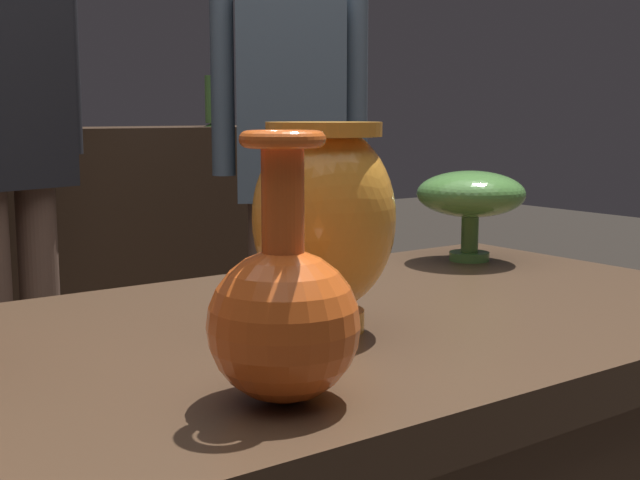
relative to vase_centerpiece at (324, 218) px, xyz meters
The scene contains 6 objects.
vase_centerpiece is the anchor object (origin of this frame).
vase_left_accent 0.52m from the vase_centerpiece, 25.91° to the left, with size 0.18×0.18×0.15m.
vase_right_accent 0.24m from the vase_centerpiece, 134.50° to the right, with size 0.13×0.13×0.23m.
shelf_vase_far_right 2.42m from the vase_centerpiece, 64.04° to the left, with size 0.06×0.06×0.19m.
visitor_center_back 1.59m from the vase_centerpiece, 85.80° to the left, with size 0.45×0.26×1.71m.
visitor_near_right 1.65m from the vase_centerpiece, 57.22° to the left, with size 0.41×0.32×1.58m.
Camera 1 is at (-0.57, -0.79, 1.04)m, focal length 47.74 mm.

